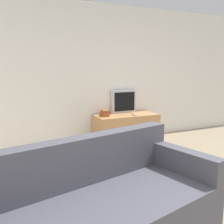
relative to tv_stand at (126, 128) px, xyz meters
name	(u,v)px	position (x,y,z in m)	size (l,w,h in m)	color
wall_back	(105,74)	(-0.30, 0.32, 1.03)	(9.00, 0.06, 2.60)	white
tv_stand	(126,128)	(0.00, 0.00, 0.00)	(1.20, 0.54, 0.55)	tan
television	(124,101)	(0.06, 0.23, 0.50)	(0.51, 0.09, 0.45)	silver
couch	(98,216)	(-1.63, -2.61, 0.02)	(2.17, 1.30, 0.85)	#474751
book_stack	(105,113)	(-0.44, 0.01, 0.33)	(0.17, 0.20, 0.12)	#995623
remote_on_stand	(135,115)	(0.09, -0.15, 0.29)	(0.05, 0.15, 0.02)	#B7B7B7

